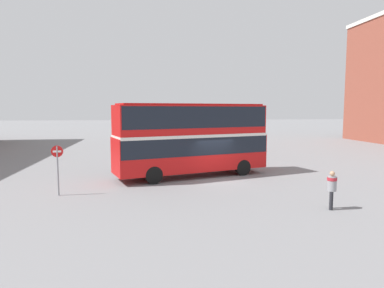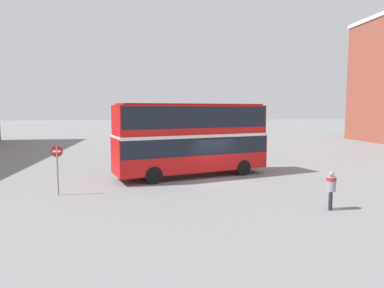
# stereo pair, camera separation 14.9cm
# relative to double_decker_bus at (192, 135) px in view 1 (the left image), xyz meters

# --- Properties ---
(ground_plane) EXTENTS (240.00, 240.00, 0.00)m
(ground_plane) POSITION_rel_double_decker_bus_xyz_m (1.42, -1.52, -2.77)
(ground_plane) COLOR slate
(double_decker_bus) EXTENTS (10.51, 5.45, 4.82)m
(double_decker_bus) POSITION_rel_double_decker_bus_xyz_m (0.00, 0.00, 0.00)
(double_decker_bus) COLOR red
(double_decker_bus) RESTS_ON ground_plane
(pedestrian_foreground) EXTENTS (0.59, 0.59, 1.73)m
(pedestrian_foreground) POSITION_rel_double_decker_bus_xyz_m (5.18, -8.30, -1.71)
(pedestrian_foreground) COLOR #232328
(pedestrian_foreground) RESTS_ON ground_plane
(parked_car_kerb_near) EXTENTS (4.19, 2.23, 1.59)m
(parked_car_kerb_near) POSITION_rel_double_decker_bus_xyz_m (6.92, 13.40, -1.98)
(parked_car_kerb_near) COLOR maroon
(parked_car_kerb_near) RESTS_ON ground_plane
(no_entry_sign) EXTENTS (0.60, 0.08, 2.61)m
(no_entry_sign) POSITION_rel_double_decker_bus_xyz_m (-7.55, -4.12, -1.04)
(no_entry_sign) COLOR gray
(no_entry_sign) RESTS_ON ground_plane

